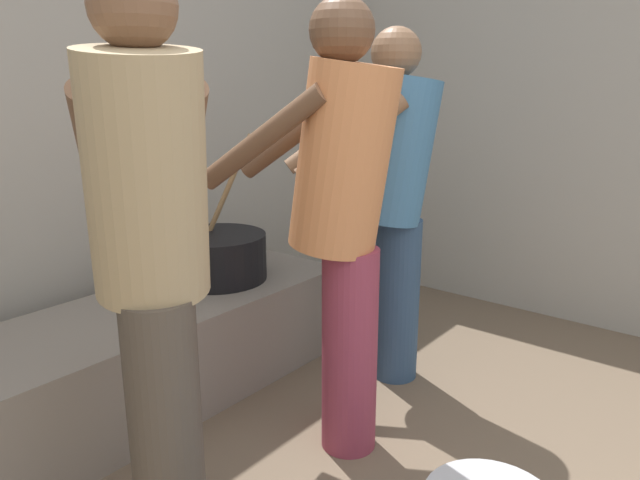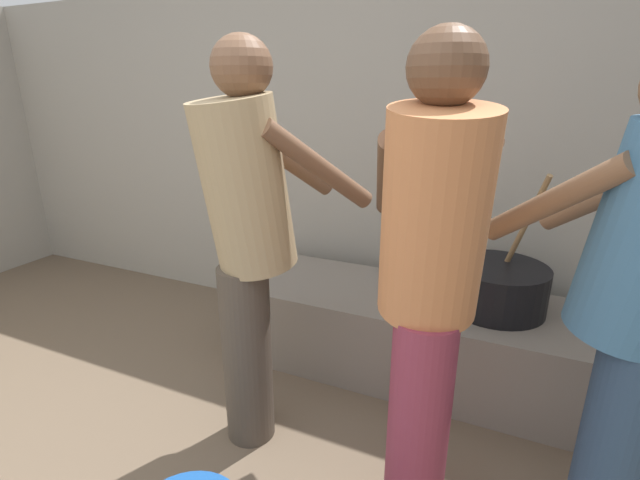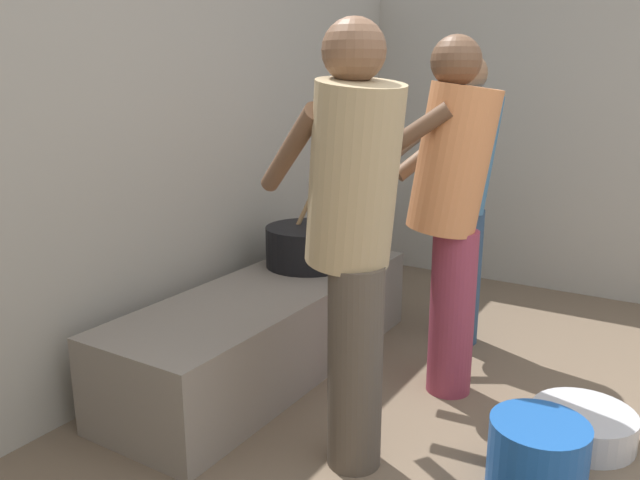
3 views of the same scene
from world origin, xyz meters
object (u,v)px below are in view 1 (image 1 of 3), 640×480
cooking_pot_main (218,256)px  cook_in_orange_shirt (342,208)px  cook_in_blue_shirt (393,190)px  cook_in_tan_shirt (151,243)px

cooking_pot_main → cook_in_orange_shirt: bearing=-101.7°
cooking_pot_main → cook_in_blue_shirt: (0.38, -0.70, 0.34)m
cook_in_orange_shirt → cooking_pot_main: bearing=78.3°
cook_in_tan_shirt → cook_in_blue_shirt: (1.25, 0.04, -0.04)m
cooking_pot_main → cook_in_tan_shirt: cook_in_tan_shirt is taller
cooking_pot_main → cook_in_orange_shirt: size_ratio=0.42×
cook_in_tan_shirt → cook_in_blue_shirt: size_ratio=1.04×
cooking_pot_main → cook_in_tan_shirt: (-0.87, -0.74, 0.38)m
cook_in_orange_shirt → cook_in_tan_shirt: 0.70m
cook_in_tan_shirt → cooking_pot_main: bearing=40.5°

